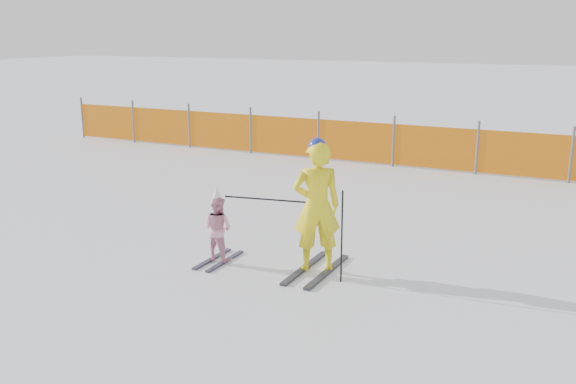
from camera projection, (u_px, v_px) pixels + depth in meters
The scene contains 5 objects.
ground at pixel (272, 269), 8.99m from camera, with size 120.00×120.00×0.00m, color white.
adult at pixel (317, 206), 8.68m from camera, with size 0.78×1.40×1.88m.
child at pixel (218, 228), 9.18m from camera, with size 0.48×0.95×1.11m.
ski_poles at pixel (303, 218), 8.62m from camera, with size 1.77×0.23×1.25m.
safety_fence at pixel (296, 136), 16.78m from camera, with size 14.84×0.06×1.25m.
Camera 1 is at (3.93, -7.49, 3.25)m, focal length 40.00 mm.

